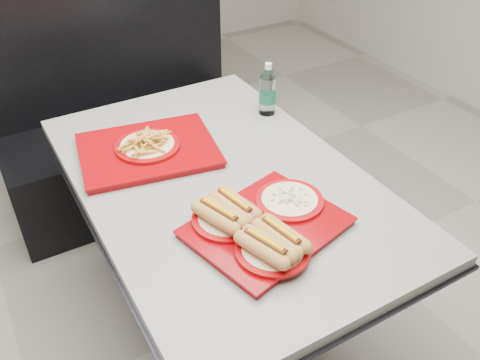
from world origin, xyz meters
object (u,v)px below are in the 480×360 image
diner_table (222,214)px  tray_near (262,224)px  booth_bench (125,126)px  tray_far (148,147)px  water_bottle (267,92)px

diner_table → tray_near: tray_near is taller
booth_bench → tray_far: booth_bench is taller
booth_bench → water_bottle: booth_bench is taller
booth_bench → tray_near: bearing=-91.2°
water_bottle → tray_near: bearing=-123.7°
tray_far → tray_near: bearing=-77.1°
tray_near → water_bottle: 0.74m
booth_bench → tray_near: 1.46m
tray_near → water_bottle: bearing=56.3°
diner_table → water_bottle: water_bottle is taller
tray_far → water_bottle: water_bottle is taller
tray_near → water_bottle: water_bottle is taller
tray_near → diner_table: bearing=84.5°
booth_bench → water_bottle: size_ratio=6.20×
booth_bench → tray_near: (-0.03, -1.41, 0.38)m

